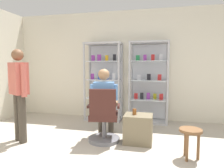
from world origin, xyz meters
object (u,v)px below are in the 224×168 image
(display_cabinet_left, at_px, (104,81))
(office_chair, at_px, (104,120))
(display_cabinet_right, at_px, (149,82))
(seated_shopkeeper, at_px, (104,101))
(storage_crate, at_px, (138,129))
(standing_customer, at_px, (19,89))
(tea_glass, at_px, (134,112))
(wooden_stool, at_px, (191,135))

(display_cabinet_left, relative_size, office_chair, 1.98)
(display_cabinet_left, bearing_deg, display_cabinet_right, 0.07)
(seated_shopkeeper, relative_size, storage_crate, 2.59)
(standing_customer, bearing_deg, seated_shopkeeper, 17.84)
(seated_shopkeeper, relative_size, tea_glass, 12.87)
(display_cabinet_left, distance_m, seated_shopkeeper, 1.42)
(display_cabinet_left, height_order, tea_glass, display_cabinet_left)
(tea_glass, height_order, standing_customer, standing_customer)
(display_cabinet_right, height_order, wooden_stool, display_cabinet_right)
(storage_crate, bearing_deg, office_chair, -169.22)
(tea_glass, xyz_separation_m, standing_customer, (-1.98, -0.40, 0.39))
(display_cabinet_left, distance_m, tea_glass, 1.73)
(standing_customer, xyz_separation_m, wooden_stool, (2.84, -0.03, -0.58))
(display_cabinet_right, xyz_separation_m, storage_crate, (-0.10, -1.39, -0.71))
(office_chair, xyz_separation_m, standing_customer, (-1.45, -0.30, 0.54))
(wooden_stool, bearing_deg, office_chair, 166.68)
(standing_customer, bearing_deg, display_cabinet_left, 59.88)
(tea_glass, bearing_deg, storage_crate, 5.68)
(display_cabinet_left, bearing_deg, wooden_stool, -45.61)
(seated_shopkeeper, height_order, standing_customer, standing_customer)
(office_chair, bearing_deg, storage_crate, 10.78)
(seated_shopkeeper, distance_m, storage_crate, 0.78)
(display_cabinet_right, height_order, tea_glass, display_cabinet_right)
(seated_shopkeeper, bearing_deg, standing_customer, -162.16)
(seated_shopkeeper, xyz_separation_m, standing_customer, (-1.42, -0.46, 0.22))
(display_cabinet_left, xyz_separation_m, tea_glass, (0.93, -1.40, -0.42))
(display_cabinet_left, relative_size, storage_crate, 3.82)
(tea_glass, distance_m, standing_customer, 2.05)
(storage_crate, xyz_separation_m, standing_customer, (-2.04, -0.41, 0.68))
(wooden_stool, bearing_deg, seated_shopkeeper, 160.92)
(standing_customer, bearing_deg, display_cabinet_right, 40.02)
(display_cabinet_left, height_order, seated_shopkeeper, display_cabinet_left)
(seated_shopkeeper, bearing_deg, office_chair, -80.04)
(display_cabinet_right, distance_m, tea_glass, 1.47)
(display_cabinet_left, distance_m, wooden_stool, 2.64)
(display_cabinet_right, relative_size, storage_crate, 3.82)
(seated_shopkeeper, bearing_deg, tea_glass, -5.62)
(office_chair, distance_m, seated_shopkeeper, 0.36)
(seated_shopkeeper, bearing_deg, display_cabinet_left, 105.74)
(display_cabinet_left, xyz_separation_m, display_cabinet_right, (1.10, 0.00, -0.00))
(display_cabinet_right, xyz_separation_m, office_chair, (-0.69, -1.50, -0.57))
(display_cabinet_right, xyz_separation_m, seated_shopkeeper, (-0.72, -1.34, -0.25))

